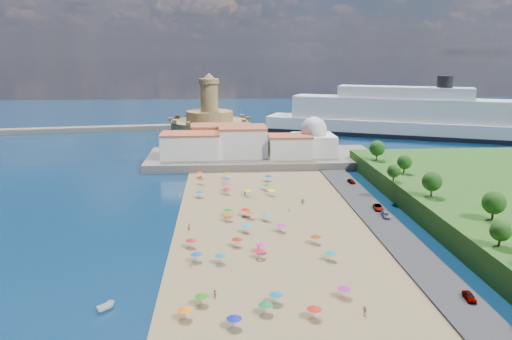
{
  "coord_description": "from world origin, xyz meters",
  "views": [
    {
      "loc": [
        -6.37,
        -120.18,
        42.36
      ],
      "look_at": [
        4.0,
        25.0,
        8.0
      ],
      "focal_mm": 35.0,
      "sensor_mm": 36.0,
      "label": 1
    }
  ],
  "objects": [
    {
      "name": "jetty",
      "position": [
        -12.0,
        108.0,
        1.2
      ],
      "size": [
        18.0,
        70.0,
        2.4
      ],
      "primitive_type": "cube",
      "color": "#59544C",
      "rests_on": "ground"
    },
    {
      "name": "moored_boats",
      "position": [
        -24.95,
        -51.43,
        0.76
      ],
      "size": [
        5.16,
        18.9,
        1.61
      ],
      "color": "white",
      "rests_on": "ground"
    },
    {
      "name": "waterfront_buildings",
      "position": [
        -3.05,
        73.64,
        7.88
      ],
      "size": [
        57.0,
        29.0,
        11.0
      ],
      "color": "silver",
      "rests_on": "terrace"
    },
    {
      "name": "terrace",
      "position": [
        10.0,
        73.0,
        1.5
      ],
      "size": [
        90.0,
        36.0,
        3.0
      ],
      "primitive_type": "cube",
      "color": "#59544C",
      "rests_on": "ground"
    },
    {
      "name": "beach_parasols",
      "position": [
        -1.49,
        -8.16,
        2.15
      ],
      "size": [
        33.18,
        114.41,
        2.2
      ],
      "color": "gray",
      "rests_on": "beach"
    },
    {
      "name": "breakwater",
      "position": [
        -110.0,
        153.0,
        1.3
      ],
      "size": [
        199.03,
        34.77,
        2.6
      ],
      "primitive_type": "cube",
      "rotation": [
        0.0,
        0.0,
        0.14
      ],
      "color": "#59544C",
      "rests_on": "ground"
    },
    {
      "name": "fortress",
      "position": [
        -12.0,
        138.0,
        6.68
      ],
      "size": [
        40.0,
        40.0,
        32.4
      ],
      "color": "#9F824F",
      "rests_on": "ground"
    },
    {
      "name": "hillside_trees",
      "position": [
        48.77,
        -9.16,
        9.83
      ],
      "size": [
        14.83,
        110.49,
        6.84
      ],
      "color": "#382314",
      "rests_on": "hillside"
    },
    {
      "name": "domed_building",
      "position": [
        30.0,
        71.0,
        8.97
      ],
      "size": [
        16.0,
        16.0,
        15.0
      ],
      "color": "silver",
      "rests_on": "terrace"
    },
    {
      "name": "ground",
      "position": [
        0.0,
        0.0,
        0.0
      ],
      "size": [
        700.0,
        700.0,
        0.0
      ],
      "primitive_type": "plane",
      "color": "#071938",
      "rests_on": "ground"
    },
    {
      "name": "parked_cars",
      "position": [
        36.0,
        1.82,
        1.39
      ],
      "size": [
        3.06,
        83.4,
        1.42
      ],
      "color": "gray",
      "rests_on": "promenade"
    },
    {
      "name": "cruise_ship",
      "position": [
        87.24,
        129.13,
        9.22
      ],
      "size": [
        139.33,
        75.9,
        31.15
      ],
      "color": "black",
      "rests_on": "ground"
    },
    {
      "name": "beachgoers",
      "position": [
        -3.16,
        -5.57,
        1.13
      ],
      "size": [
        36.47,
        101.11,
        1.85
      ],
      "color": "tan",
      "rests_on": "beach"
    }
  ]
}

